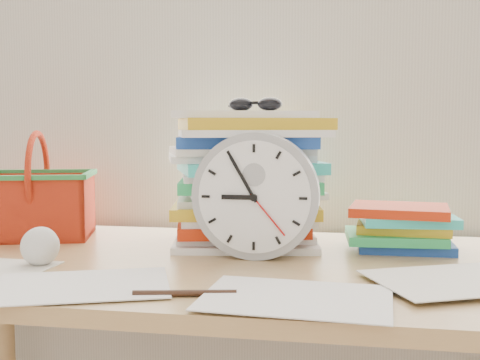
% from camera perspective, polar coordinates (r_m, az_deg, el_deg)
% --- Properties ---
extents(curtain, '(2.40, 0.01, 2.50)m').
position_cam_1_polar(curtain, '(1.58, 0.61, 15.41)').
color(curtain, beige).
rests_on(curtain, room_shell).
extents(desk, '(1.40, 0.70, 0.75)m').
position_cam_1_polar(desk, '(1.23, -2.34, -10.97)').
color(desk, tan).
rests_on(desk, ground).
extents(paper_stack, '(0.41, 0.37, 0.30)m').
position_cam_1_polar(paper_stack, '(1.36, 0.41, 0.17)').
color(paper_stack, white).
rests_on(paper_stack, desk).
extents(clock, '(0.26, 0.05, 0.26)m').
position_cam_1_polar(clock, '(1.21, 1.52, -1.50)').
color(clock, '#9B9D9F').
rests_on(clock, desk).
extents(sunglasses, '(0.16, 0.14, 0.03)m').
position_cam_1_polar(sunglasses, '(1.33, 1.45, 7.19)').
color(sunglasses, black).
rests_on(sunglasses, paper_stack).
extents(book_stack, '(0.24, 0.19, 0.10)m').
position_cam_1_polar(book_stack, '(1.35, 14.97, -4.37)').
color(book_stack, white).
rests_on(book_stack, desk).
extents(basket, '(0.30, 0.26, 0.25)m').
position_cam_1_polar(basket, '(1.52, -18.57, -0.50)').
color(basket, red).
rests_on(basket, desk).
extents(crumpled_ball, '(0.08, 0.08, 0.08)m').
position_cam_1_polar(crumpled_ball, '(1.23, -18.44, -5.94)').
color(crumpled_ball, silver).
rests_on(crumpled_ball, desk).
extents(pen, '(0.16, 0.04, 0.01)m').
position_cam_1_polar(pen, '(0.97, -5.27, -10.65)').
color(pen, black).
rests_on(pen, desk).
extents(scattered_papers, '(1.26, 0.42, 0.02)m').
position_cam_1_polar(scattered_papers, '(1.21, -2.36, -7.31)').
color(scattered_papers, white).
rests_on(scattered_papers, desk).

